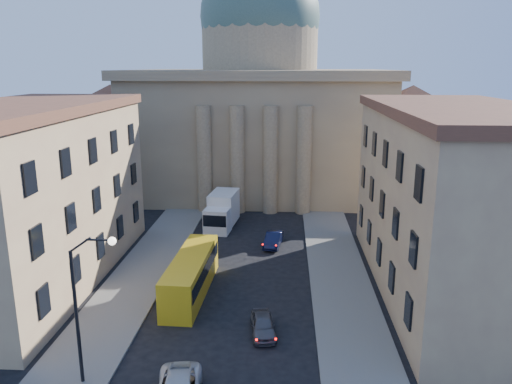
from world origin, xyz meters
TOP-DOWN VIEW (x-y plane):
  - sidewalk_left at (-8.50, 18.00)m, footprint 5.00×60.00m
  - sidewalk_right at (8.50, 18.00)m, footprint 5.00×60.00m
  - church at (0.00, 55.47)m, footprint 68.02×28.76m
  - building_left at (-17.00, 22.00)m, footprint 11.60×26.60m
  - building_right at (17.00, 22.00)m, footprint 11.60×26.60m
  - street_lamp at (-6.97, 8.00)m, footprint 2.62×0.44m
  - car_right_far at (2.46, 14.01)m, footprint 2.07×4.05m
  - car_right_distant at (2.71, 30.94)m, footprint 2.03×4.39m
  - city_bus at (-3.50, 19.97)m, footprint 2.85×10.82m
  - box_truck at (-3.19, 36.86)m, footprint 3.35×7.03m

SIDE VIEW (x-z plane):
  - sidewalk_left at x=-8.50m, z-range 0.00..0.15m
  - sidewalk_right at x=8.50m, z-range 0.00..0.15m
  - car_right_far at x=2.46m, z-range 0.00..1.32m
  - car_right_distant at x=2.71m, z-range 0.00..1.39m
  - city_bus at x=-3.50m, z-range 0.11..3.14m
  - box_truck at x=-3.19m, z-range -0.10..3.64m
  - street_lamp at x=-6.97m, z-range 0.87..9.70m
  - building_left at x=-17.00m, z-range 0.07..14.77m
  - building_right at x=17.00m, z-range 0.07..14.77m
  - church at x=0.00m, z-range -6.42..30.18m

